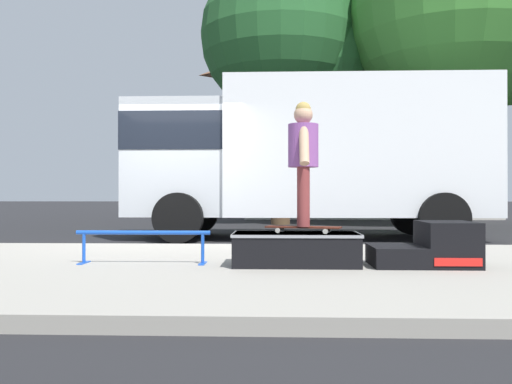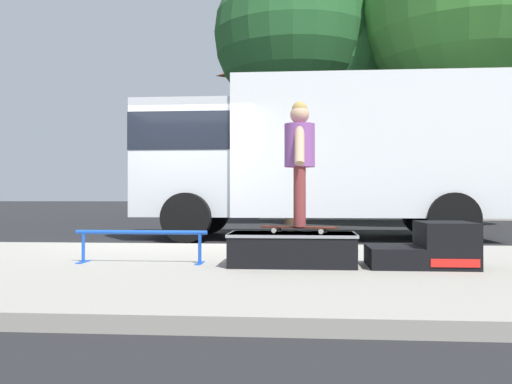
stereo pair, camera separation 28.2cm
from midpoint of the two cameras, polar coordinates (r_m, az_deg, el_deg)
The scene contains 11 objects.
ground_plane at distance 9.09m, azimuth -10.62°, elevation -5.71°, with size 140.00×140.00×0.00m, color black.
sidewalk_slab at distance 6.21m, azimuth -16.89°, elevation -7.64°, with size 50.00×5.00×0.12m, color gray.
skate_box at distance 5.82m, azimuth 2.73°, elevation -5.74°, with size 1.31×0.70×0.34m.
kicker_ramp at distance 5.99m, azimuth 16.26°, elevation -5.50°, with size 1.05×0.72×0.46m.
grind_rail at distance 6.09m, azimuth -12.83°, elevation -4.72°, with size 1.44×0.28×0.35m.
skateboard at distance 5.79m, azimuth 3.49°, elevation -3.66°, with size 0.81×0.40×0.07m.
skater_kid at distance 5.80m, azimuth 3.49°, elevation 4.01°, with size 0.32×0.67×1.30m.
box_truck at distance 11.06m, azimuth 4.34°, elevation 4.06°, with size 6.91×2.63×3.05m.
street_tree_main at distance 16.54m, azimuth 20.01°, elevation 16.20°, with size 6.01×5.46×8.45m.
street_tree_neighbour at distance 16.85m, azimuth 2.99°, elevation 15.19°, with size 5.15×4.68×7.86m.
house_behind at distance 24.00m, azimuth 9.98°, elevation 7.78°, with size 9.54×8.23×8.40m.
Camera 1 is at (1.89, -8.83, 0.85)m, focal length 38.96 mm.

